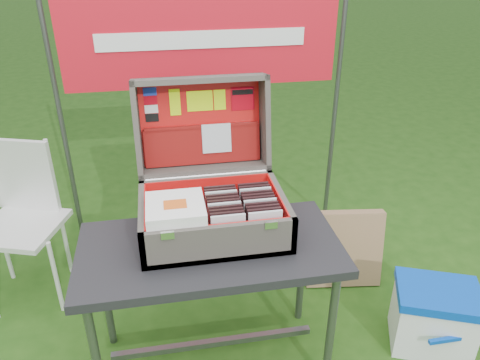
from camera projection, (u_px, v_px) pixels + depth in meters
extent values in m
plane|color=#1E4510|center=(236.00, 349.00, 2.33)|extent=(80.00, 80.00, 0.00)
cube|color=black|center=(210.00, 249.00, 1.96)|extent=(1.09, 0.55, 0.04)
cylinder|color=#59595B|center=(331.00, 331.00, 2.01)|extent=(0.04, 0.04, 0.64)
cylinder|color=#59595B|center=(105.00, 292.00, 2.23)|extent=(0.04, 0.04, 0.64)
cylinder|color=#59595B|center=(302.00, 269.00, 2.38)|extent=(0.04, 0.04, 0.64)
cube|color=#59595B|center=(213.00, 343.00, 2.21)|extent=(0.94, 0.03, 0.03)
cube|color=#544F48|center=(214.00, 230.00, 2.03)|extent=(0.62, 0.44, 0.02)
cube|color=#544F48|center=(220.00, 244.00, 1.82)|extent=(0.62, 0.02, 0.17)
cube|color=#544F48|center=(208.00, 192.00, 2.18)|extent=(0.62, 0.02, 0.17)
cube|color=#544F48|center=(143.00, 223.00, 1.95)|extent=(0.02, 0.44, 0.17)
cube|color=#544F48|center=(280.00, 209.00, 2.04)|extent=(0.02, 0.44, 0.17)
cube|color=red|center=(214.00, 227.00, 2.02)|extent=(0.57, 0.39, 0.01)
cube|color=silver|center=(168.00, 235.00, 1.74)|extent=(0.05, 0.01, 0.03)
cube|color=silver|center=(271.00, 225.00, 1.80)|extent=(0.05, 0.01, 0.03)
cylinder|color=silver|center=(207.00, 176.00, 2.15)|extent=(0.55, 0.02, 0.02)
cube|color=#544F48|center=(201.00, 123.00, 2.23)|extent=(0.62, 0.11, 0.44)
cube|color=#544F48|center=(200.00, 79.00, 2.10)|extent=(0.62, 0.17, 0.06)
cube|color=#544F48|center=(205.00, 168.00, 2.22)|extent=(0.62, 0.17, 0.06)
cube|color=#544F48|center=(137.00, 129.00, 2.12)|extent=(0.02, 0.25, 0.46)
cube|color=#544F48|center=(265.00, 121.00, 2.21)|extent=(0.02, 0.25, 0.46)
cube|color=red|center=(201.00, 123.00, 2.22)|extent=(0.56, 0.08, 0.38)
cube|color=red|center=(220.00, 239.00, 1.82)|extent=(0.57, 0.01, 0.14)
cube|color=red|center=(208.00, 192.00, 2.16)|extent=(0.57, 0.01, 0.14)
cube|color=red|center=(146.00, 220.00, 1.95)|extent=(0.01, 0.39, 0.14)
cube|color=red|center=(277.00, 207.00, 2.03)|extent=(0.01, 0.39, 0.14)
cube|color=maroon|center=(203.00, 145.00, 2.23)|extent=(0.55, 0.06, 0.18)
cube|color=maroon|center=(202.00, 127.00, 2.20)|extent=(0.54, 0.02, 0.02)
cube|color=silver|center=(217.00, 138.00, 2.21)|extent=(0.14, 0.04, 0.14)
cube|color=#1933B2|center=(150.00, 92.00, 2.13)|extent=(0.06, 0.01, 0.04)
cube|color=#B1000F|center=(151.00, 100.00, 2.14)|extent=(0.06, 0.01, 0.04)
cube|color=white|center=(151.00, 109.00, 2.15)|extent=(0.06, 0.01, 0.04)
cube|color=black|center=(152.00, 118.00, 2.16)|extent=(0.06, 0.01, 0.04)
cube|color=#C2EB07|center=(175.00, 102.00, 2.16)|extent=(0.05, 0.03, 0.12)
cube|color=#C2EB07|center=(200.00, 101.00, 2.18)|extent=(0.12, 0.02, 0.09)
cube|color=#C2EB07|center=(220.00, 100.00, 2.19)|extent=(0.06, 0.02, 0.09)
cube|color=#B1000F|center=(243.00, 99.00, 2.21)|extent=(0.11, 0.02, 0.11)
cube|color=black|center=(243.00, 92.00, 2.20)|extent=(0.10, 0.01, 0.02)
cube|color=silver|center=(228.00, 232.00, 1.84)|extent=(0.14, 0.01, 0.16)
cube|color=black|center=(227.00, 229.00, 1.86)|extent=(0.14, 0.01, 0.16)
cube|color=black|center=(227.00, 225.00, 1.88)|extent=(0.14, 0.01, 0.16)
cube|color=black|center=(226.00, 222.00, 1.90)|extent=(0.14, 0.01, 0.16)
cube|color=silver|center=(225.00, 219.00, 1.93)|extent=(0.14, 0.01, 0.16)
cube|color=black|center=(224.00, 216.00, 1.95)|extent=(0.14, 0.01, 0.16)
cube|color=black|center=(223.00, 213.00, 1.97)|extent=(0.14, 0.01, 0.16)
cube|color=black|center=(222.00, 210.00, 1.99)|extent=(0.14, 0.01, 0.16)
cube|color=silver|center=(221.00, 207.00, 2.01)|extent=(0.14, 0.01, 0.16)
cube|color=black|center=(221.00, 204.00, 2.03)|extent=(0.14, 0.01, 0.16)
cube|color=black|center=(220.00, 202.00, 2.05)|extent=(0.14, 0.01, 0.16)
cube|color=silver|center=(265.00, 228.00, 1.86)|extent=(0.14, 0.01, 0.16)
cube|color=black|center=(264.00, 225.00, 1.89)|extent=(0.14, 0.01, 0.16)
cube|color=black|center=(262.00, 222.00, 1.91)|extent=(0.14, 0.01, 0.16)
cube|color=black|center=(261.00, 219.00, 1.93)|extent=(0.14, 0.01, 0.16)
cube|color=silver|center=(260.00, 216.00, 1.95)|extent=(0.14, 0.01, 0.16)
cube|color=black|center=(259.00, 213.00, 1.97)|extent=(0.14, 0.01, 0.16)
cube|color=black|center=(257.00, 210.00, 1.99)|extent=(0.14, 0.01, 0.16)
cube|color=black|center=(256.00, 207.00, 2.01)|extent=(0.14, 0.01, 0.16)
cube|color=silver|center=(255.00, 204.00, 2.03)|extent=(0.14, 0.01, 0.16)
cube|color=black|center=(254.00, 201.00, 2.05)|extent=(0.14, 0.01, 0.16)
cube|color=black|center=(253.00, 199.00, 2.08)|extent=(0.14, 0.01, 0.16)
cube|color=white|center=(176.00, 212.00, 1.86)|extent=(0.23, 0.23, 0.00)
cube|color=white|center=(176.00, 211.00, 1.86)|extent=(0.23, 0.23, 0.00)
cube|color=white|center=(175.00, 210.00, 1.86)|extent=(0.23, 0.23, 0.00)
cube|color=white|center=(175.00, 209.00, 1.85)|extent=(0.23, 0.23, 0.00)
cube|color=white|center=(175.00, 208.00, 1.85)|extent=(0.23, 0.23, 0.00)
cube|color=white|center=(175.00, 207.00, 1.85)|extent=(0.23, 0.23, 0.00)
cube|color=white|center=(175.00, 206.00, 1.85)|extent=(0.23, 0.23, 0.00)
cube|color=white|center=(175.00, 205.00, 1.84)|extent=(0.23, 0.23, 0.00)
cube|color=white|center=(175.00, 204.00, 1.84)|extent=(0.23, 0.23, 0.00)
cube|color=#D85919|center=(175.00, 204.00, 1.83)|extent=(0.09, 0.07, 0.00)
cube|color=white|center=(432.00, 321.00, 2.30)|extent=(0.44, 0.39, 0.29)
cube|color=#0440B5|center=(439.00, 294.00, 2.22)|extent=(0.47, 0.42, 0.05)
cube|color=#0440B5|center=(452.00, 339.00, 2.15)|extent=(0.23, 0.02, 0.02)
cube|color=silver|center=(20.00, 228.00, 2.49)|extent=(0.50, 0.50, 0.03)
cube|color=silver|center=(20.00, 175.00, 2.55)|extent=(0.39, 0.16, 0.42)
cylinder|color=silver|center=(56.00, 277.00, 2.47)|extent=(0.02, 0.02, 0.45)
cylinder|color=silver|center=(5.00, 247.00, 2.71)|extent=(0.02, 0.02, 0.45)
cylinder|color=silver|center=(65.00, 241.00, 2.77)|extent=(0.02, 0.02, 0.45)
cylinder|color=silver|center=(52.00, 174.00, 2.58)|extent=(0.02, 0.02, 0.42)
cube|color=#986F4F|center=(344.00, 249.00, 2.69)|extent=(0.45, 0.20, 0.46)
cylinder|color=#59595B|center=(62.00, 122.00, 2.76)|extent=(0.03, 0.03, 1.70)
cylinder|color=#59595B|center=(335.00, 105.00, 3.02)|extent=(0.03, 0.03, 1.70)
cube|color=red|center=(202.00, 39.00, 2.67)|extent=(1.60, 0.02, 0.55)
cube|color=white|center=(203.00, 40.00, 2.66)|extent=(1.20, 0.00, 0.10)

